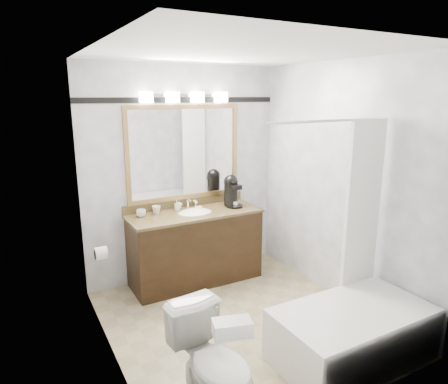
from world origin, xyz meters
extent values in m
cube|color=tan|center=(0.00, 0.00, -0.01)|extent=(2.40, 2.60, 0.01)
cube|color=white|center=(0.00, 0.00, 2.50)|extent=(2.40, 2.60, 0.01)
cube|color=white|center=(0.00, 1.30, 1.25)|extent=(2.40, 0.01, 2.50)
cube|color=white|center=(0.00, -1.30, 1.25)|extent=(2.40, 0.01, 2.50)
cube|color=white|center=(-1.20, 0.00, 1.25)|extent=(0.01, 2.60, 2.50)
cube|color=white|center=(1.20, 0.00, 1.25)|extent=(0.01, 2.60, 2.50)
cube|color=black|center=(0.00, 1.01, 0.41)|extent=(1.50, 0.55, 0.82)
cube|color=olive|center=(0.00, 1.01, 0.83)|extent=(1.53, 0.58, 0.03)
cube|color=olive|center=(0.00, 1.29, 0.90)|extent=(1.53, 0.03, 0.10)
ellipsoid|color=white|center=(0.00, 1.01, 0.82)|extent=(0.44, 0.34, 0.14)
cube|color=#A9834C|center=(0.00, 1.28, 2.02)|extent=(1.40, 0.04, 0.05)
cube|color=#A9834C|center=(0.00, 1.28, 0.97)|extent=(1.40, 0.04, 0.05)
cube|color=#A9834C|center=(-0.68, 1.28, 1.50)|extent=(0.05, 0.04, 1.00)
cube|color=#A9834C|center=(0.68, 1.28, 1.50)|extent=(0.05, 0.04, 1.00)
cube|color=white|center=(0.00, 1.29, 1.50)|extent=(1.30, 0.01, 1.00)
cube|color=silver|center=(0.00, 1.27, 2.15)|extent=(0.90, 0.05, 0.03)
cube|color=white|center=(-0.45, 1.22, 2.13)|extent=(0.12, 0.12, 0.12)
cube|color=white|center=(-0.15, 1.22, 2.13)|extent=(0.12, 0.12, 0.12)
cube|color=white|center=(0.15, 1.22, 2.13)|extent=(0.12, 0.12, 0.12)
cube|color=white|center=(0.45, 1.22, 2.13)|extent=(0.12, 0.12, 0.12)
cube|color=black|center=(0.00, 1.29, 2.10)|extent=(2.40, 0.01, 0.06)
cube|color=white|center=(0.53, -0.92, 0.23)|extent=(1.30, 0.72, 0.45)
cylinder|color=silver|center=(0.53, -0.54, 1.95)|extent=(1.30, 0.02, 0.02)
cube|color=white|center=(0.95, -0.55, 1.18)|extent=(0.40, 0.04, 1.55)
cylinder|color=white|center=(-1.14, 0.66, 0.70)|extent=(0.11, 0.12, 0.12)
imported|color=white|center=(-0.73, -0.87, 0.36)|extent=(0.48, 0.76, 0.73)
cube|color=white|center=(-0.73, -1.12, 0.78)|extent=(0.26, 0.19, 0.10)
cylinder|color=black|center=(0.51, 0.99, 0.86)|extent=(0.20, 0.20, 0.02)
cylinder|color=black|center=(0.50, 1.05, 1.00)|extent=(0.16, 0.16, 0.29)
sphere|color=black|center=(0.50, 1.05, 1.15)|extent=(0.17, 0.17, 0.17)
cube|color=black|center=(0.51, 0.97, 1.10)|extent=(0.13, 0.13, 0.05)
cylinder|color=silver|center=(0.51, 0.97, 0.89)|extent=(0.07, 0.07, 0.07)
imported|color=white|center=(-0.59, 1.14, 0.89)|extent=(0.13, 0.13, 0.08)
imported|color=white|center=(-0.41, 1.17, 0.89)|extent=(0.13, 0.13, 0.09)
imported|color=white|center=(-0.15, 1.19, 0.91)|extent=(0.06, 0.06, 0.11)
cube|color=beige|center=(0.10, 1.13, 0.86)|extent=(0.09, 0.06, 0.02)
camera|label=1|loc=(-1.81, -2.99, 2.15)|focal=32.00mm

